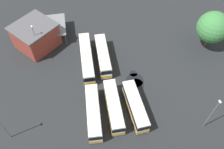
{
  "coord_description": "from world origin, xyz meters",
  "views": [
    {
      "loc": [
        29.33,
        -9.46,
        43.31
      ],
      "look_at": [
        -1.13,
        1.27,
        1.58
      ],
      "focal_mm": 37.65,
      "sensor_mm": 36.0,
      "label": 1
    }
  ],
  "objects": [
    {
      "name": "bus_row0_slot1",
      "position": [
        -7.01,
        1.05,
        1.9
      ],
      "size": [
        11.93,
        4.58,
        3.61
      ],
      "color": "silver",
      "rests_on": "ground_plane"
    },
    {
      "name": "lamp_post_near_entrance",
      "position": [
        -14.38,
        -12.91,
        4.89
      ],
      "size": [
        0.56,
        0.28,
        8.94
      ],
      "color": "slate",
      "rests_on": "ground_plane"
    },
    {
      "name": "puddle_centre_drain",
      "position": [
        1.01,
        6.06,
        0.0
      ],
      "size": [
        4.04,
        4.04,
        0.01
      ],
      "primitive_type": "cylinder",
      "color": "black",
      "rests_on": "ground_plane"
    },
    {
      "name": "bus_row1_slot1",
      "position": [
        6.88,
        -1.2,
        1.9
      ],
      "size": [
        11.56,
        4.45,
        3.61
      ],
      "color": "silver",
      "rests_on": "ground_plane"
    },
    {
      "name": "bus_row1_slot2",
      "position": [
        8.25,
        2.94,
        1.9
      ],
      "size": [
        10.99,
        3.62,
        3.61
      ],
      "color": "silver",
      "rests_on": "ground_plane"
    },
    {
      "name": "puddle_between_rows",
      "position": [
        8.11,
        -3.32,
        0.0
      ],
      "size": [
        2.31,
        2.31,
        0.01
      ],
      "primitive_type": "cylinder",
      "color": "black",
      "rests_on": "ground_plane"
    },
    {
      "name": "tree_northwest",
      "position": [
        -3.16,
        27.32,
        6.23
      ],
      "size": [
        7.59,
        7.59,
        10.03
      ],
      "color": "brown",
      "rests_on": "ground_plane"
    },
    {
      "name": "lamp_post_mid_lot",
      "position": [
        5.63,
        -21.83,
        5.04
      ],
      "size": [
        0.56,
        0.28,
        9.24
      ],
      "color": "slate",
      "rests_on": "ground_plane"
    },
    {
      "name": "ground_plane",
      "position": [
        0.0,
        0.0,
        0.0
      ],
      "size": [
        93.17,
        93.17,
        0.0
      ],
      "primitive_type": "plane",
      "color": "black"
    },
    {
      "name": "depot_building",
      "position": [
        -17.76,
        -12.99,
        3.17
      ],
      "size": [
        12.66,
        12.74,
        6.31
      ],
      "color": "maroon",
      "rests_on": "ground_plane"
    },
    {
      "name": "puddle_back_corner",
      "position": [
        2.3,
        5.83,
        0.0
      ],
      "size": [
        3.56,
        3.56,
        0.01
      ],
      "primitive_type": "cylinder",
      "color": "black",
      "rests_on": "ground_plane"
    },
    {
      "name": "maintenance_shelter",
      "position": [
        -19.93,
        -8.24,
        3.37
      ],
      "size": [
        9.52,
        7.66,
        3.55
      ],
      "color": "slate",
      "rests_on": "ground_plane"
    },
    {
      "name": "bus_row0_slot0",
      "position": [
        -7.6,
        -2.8,
        1.9
      ],
      "size": [
        14.16,
        5.07,
        3.61
      ],
      "color": "silver",
      "rests_on": "ground_plane"
    },
    {
      "name": "bus_row1_slot0",
      "position": [
        6.85,
        -5.43,
        1.9
      ],
      "size": [
        11.83,
        5.0,
        3.61
      ],
      "color": "silver",
      "rests_on": "ground_plane"
    },
    {
      "name": "puddle_near_shelter",
      "position": [
        -0.89,
        6.51,
        0.0
      ],
      "size": [
        1.89,
        1.89,
        0.01
      ],
      "primitive_type": "cylinder",
      "color": "black",
      "rests_on": "ground_plane"
    },
    {
      "name": "lamp_post_far_corner",
      "position": [
        16.06,
        14.44,
        5.19
      ],
      "size": [
        0.56,
        0.28,
        9.53
      ],
      "color": "slate",
      "rests_on": "ground_plane"
    }
  ]
}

